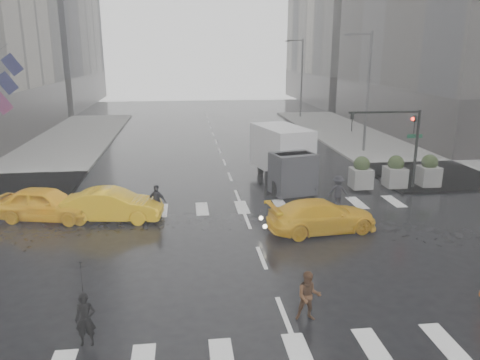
{
  "coord_description": "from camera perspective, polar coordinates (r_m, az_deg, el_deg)",
  "views": [
    {
      "loc": [
        -2.79,
        -16.08,
        7.53
      ],
      "look_at": [
        -0.58,
        2.0,
        2.53
      ],
      "focal_mm": 35.0,
      "sensor_mm": 36.0,
      "label": 1
    }
  ],
  "objects": [
    {
      "name": "ground",
      "position": [
        17.97,
        2.65,
        -9.44
      ],
      "size": [
        120.0,
        120.0,
        0.0
      ],
      "primitive_type": "plane",
      "color": "black",
      "rests_on": "ground"
    },
    {
      "name": "sidewalk_ne",
      "position": [
        40.99,
        26.19,
        3.29
      ],
      "size": [
        35.0,
        35.0,
        0.15
      ],
      "primitive_type": "cube",
      "color": "gray",
      "rests_on": "ground"
    },
    {
      "name": "road_markings",
      "position": [
        17.97,
        2.65,
        -9.42
      ],
      "size": [
        18.0,
        48.0,
        0.01
      ],
      "primitive_type": null,
      "color": "silver",
      "rests_on": "ground"
    },
    {
      "name": "traffic_signal_pole",
      "position": [
        27.16,
        18.97,
        5.38
      ],
      "size": [
        4.45,
        0.42,
        4.5
      ],
      "color": "black",
      "rests_on": "ground"
    },
    {
      "name": "street_lamp_near",
      "position": [
        36.81,
        15.12,
        10.81
      ],
      "size": [
        2.15,
        0.22,
        9.0
      ],
      "color": "#59595B",
      "rests_on": "ground"
    },
    {
      "name": "street_lamp_far",
      "position": [
        55.84,
        7.39,
        12.58
      ],
      "size": [
        2.15,
        0.22,
        9.0
      ],
      "color": "#59595B",
      "rests_on": "ground"
    },
    {
      "name": "planter_west",
      "position": [
        26.99,
        14.55,
        0.81
      ],
      "size": [
        1.1,
        1.1,
        1.8
      ],
      "color": "gray",
      "rests_on": "ground"
    },
    {
      "name": "planter_mid",
      "position": [
        27.77,
        18.39,
        0.92
      ],
      "size": [
        1.1,
        1.1,
        1.8
      ],
      "color": "gray",
      "rests_on": "ground"
    },
    {
      "name": "planter_east",
      "position": [
        28.68,
        22.01,
        1.02
      ],
      "size": [
        1.1,
        1.1,
        1.8
      ],
      "color": "gray",
      "rests_on": "ground"
    },
    {
      "name": "flag_cluster",
      "position": [
        36.75,
        -26.99,
        10.78
      ],
      "size": [
        2.87,
        3.06,
        4.69
      ],
      "color": "#59595B",
      "rests_on": "ground"
    },
    {
      "name": "pedestrian_black",
      "position": [
        13.0,
        -18.67,
        -12.32
      ],
      "size": [
        1.0,
        1.02,
        2.43
      ],
      "rotation": [
        0.0,
        0.0,
        -0.04
      ],
      "color": "black",
      "rests_on": "ground"
    },
    {
      "name": "pedestrian_brown",
      "position": [
        13.98,
        8.36,
        -13.85
      ],
      "size": [
        0.79,
        0.65,
        1.5
      ],
      "primitive_type": "imported",
      "rotation": [
        0.0,
        0.0,
        -0.13
      ],
      "color": "#4D2F1B",
      "rests_on": "ground"
    },
    {
      "name": "pedestrian_far_a",
      "position": [
        22.17,
        -10.08,
        -2.59
      ],
      "size": [
        1.08,
        0.9,
        1.58
      ],
      "primitive_type": "imported",
      "rotation": [
        0.0,
        0.0,
        2.71
      ],
      "color": "black",
      "rests_on": "ground"
    },
    {
      "name": "pedestrian_far_b",
      "position": [
        23.67,
        11.85,
        -1.42
      ],
      "size": [
        1.18,
        0.83,
        1.66
      ],
      "primitive_type": "imported",
      "rotation": [
        0.0,
        0.0,
        2.91
      ],
      "color": "black",
      "rests_on": "ground"
    },
    {
      "name": "taxi_front",
      "position": [
        23.39,
        -22.63,
        -2.68
      ],
      "size": [
        4.8,
        2.76,
        1.54
      ],
      "primitive_type": "imported",
      "rotation": [
        0.0,
        0.0,
        1.35
      ],
      "color": "yellow",
      "rests_on": "ground"
    },
    {
      "name": "taxi_mid",
      "position": [
        22.29,
        -15.24,
        -2.96
      ],
      "size": [
        4.62,
        2.08,
        1.47
      ],
      "primitive_type": "imported",
      "rotation": [
        0.0,
        0.0,
        1.45
      ],
      "color": "yellow",
      "rests_on": "ground"
    },
    {
      "name": "taxi_rear",
      "position": [
        20.54,
        9.96,
        -4.33
      ],
      "size": [
        4.44,
        2.46,
        1.39
      ],
      "primitive_type": "imported",
      "rotation": [
        0.0,
        0.0,
        1.7
      ],
      "color": "yellow",
      "rests_on": "ground"
    },
    {
      "name": "box_truck",
      "position": [
        27.38,
        5.42,
        3.07
      ],
      "size": [
        2.3,
        6.13,
        3.26
      ],
      "rotation": [
        0.0,
        0.0,
        0.24
      ],
      "color": "silver",
      "rests_on": "ground"
    }
  ]
}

